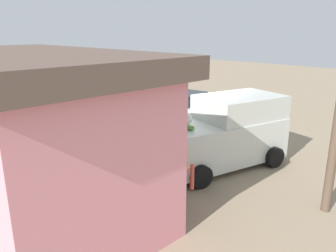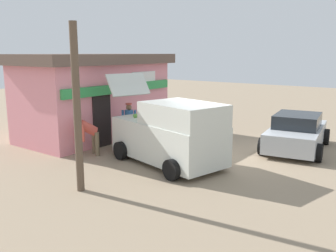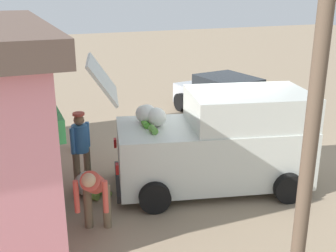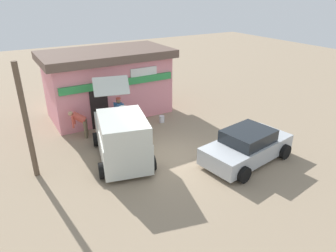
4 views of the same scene
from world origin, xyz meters
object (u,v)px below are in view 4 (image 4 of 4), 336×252
(vendor_standing, at_px, (119,112))
(customer_bending, at_px, (80,121))
(storefront_bar, at_px, (108,82))
(parked_sedan, at_px, (247,146))
(delivery_van, at_px, (121,136))
(paint_bucket, at_px, (162,119))
(unloaded_banana_pile, at_px, (113,127))

(vendor_standing, distance_m, customer_bending, 1.95)
(storefront_bar, distance_m, parked_sedan, 8.47)
(delivery_van, relative_size, customer_bending, 3.57)
(storefront_bar, height_order, parked_sedan, storefront_bar)
(storefront_bar, bearing_deg, delivery_van, -105.12)
(delivery_van, xyz_separation_m, paint_bucket, (3.29, 2.52, -0.85))
(vendor_standing, bearing_deg, storefront_bar, 80.99)
(storefront_bar, xyz_separation_m, vendor_standing, (-0.37, -2.36, -0.86))
(delivery_van, xyz_separation_m, unloaded_banana_pile, (0.64, 2.74, -0.82))
(unloaded_banana_pile, xyz_separation_m, paint_bucket, (2.65, -0.22, -0.04))
(customer_bending, xyz_separation_m, paint_bucket, (4.22, -0.40, -0.67))
(storefront_bar, height_order, paint_bucket, storefront_bar)
(storefront_bar, xyz_separation_m, paint_bucket, (1.90, -2.61, -1.65))
(parked_sedan, bearing_deg, paint_bucket, 101.94)
(vendor_standing, height_order, unloaded_banana_pile, vendor_standing)
(customer_bending, bearing_deg, delivery_van, -72.43)
(delivery_van, bearing_deg, vendor_standing, 69.96)
(vendor_standing, xyz_separation_m, customer_bending, (-1.94, 0.15, -0.12))
(vendor_standing, relative_size, customer_bending, 1.25)
(customer_bending, distance_m, unloaded_banana_pile, 1.70)
(delivery_van, distance_m, vendor_standing, 2.96)
(delivery_van, relative_size, parked_sedan, 1.14)
(storefront_bar, relative_size, parked_sedan, 1.62)
(delivery_van, bearing_deg, customer_bending, 107.57)
(parked_sedan, bearing_deg, unloaded_banana_pile, 124.66)
(delivery_van, height_order, parked_sedan, delivery_van)
(parked_sedan, bearing_deg, storefront_bar, 111.00)
(unloaded_banana_pile, bearing_deg, parked_sedan, -55.34)
(unloaded_banana_pile, bearing_deg, customer_bending, 173.25)
(delivery_van, bearing_deg, parked_sedan, -31.55)
(parked_sedan, relative_size, customer_bending, 3.14)
(delivery_van, height_order, customer_bending, delivery_van)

